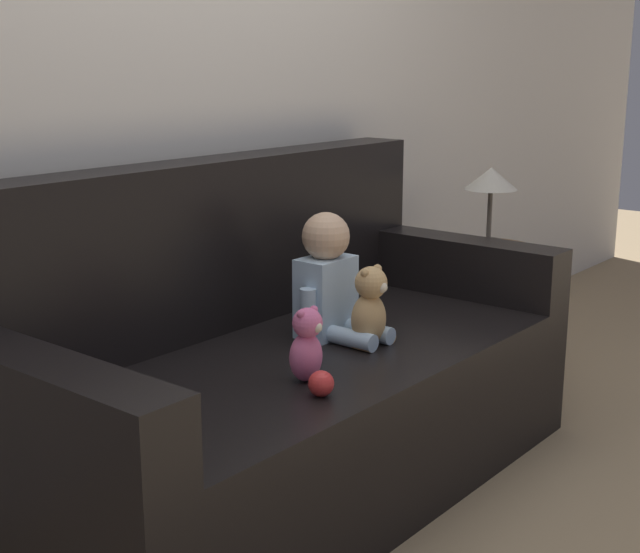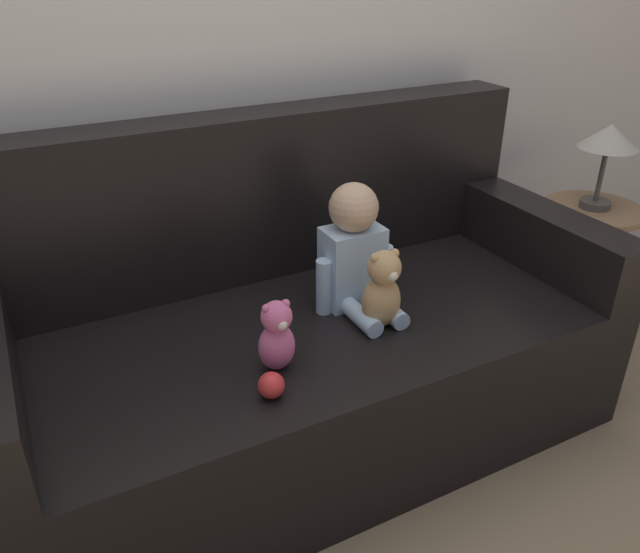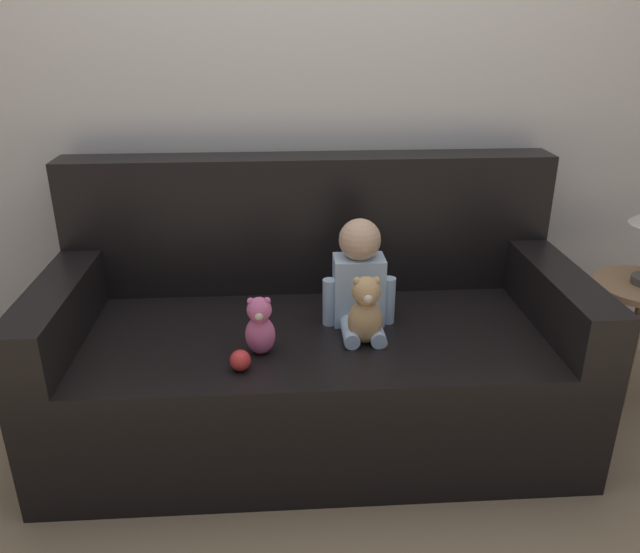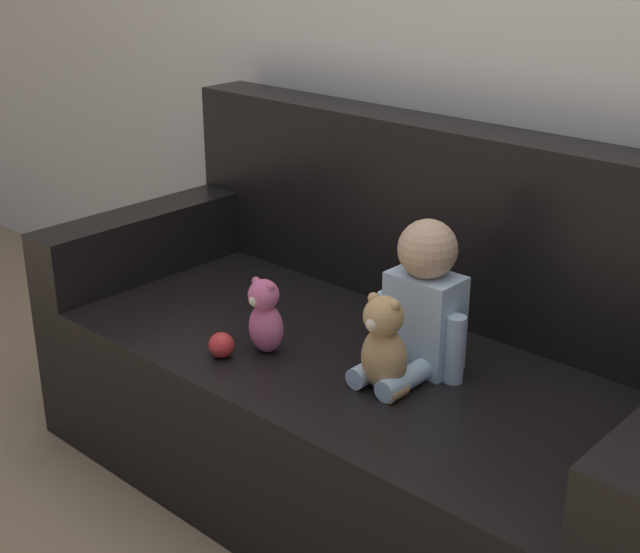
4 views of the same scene
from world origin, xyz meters
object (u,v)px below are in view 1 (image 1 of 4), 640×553
object	(u,v)px
plush_toy_side	(307,345)
toy_ball	(321,384)
teddy_bear_brown	(370,309)
person_baby	(329,282)
side_table	(489,223)
couch	(280,381)

from	to	relation	value
plush_toy_side	toy_ball	distance (m)	0.14
teddy_bear_brown	plush_toy_side	xyz separation A→B (m)	(-0.37, -0.05, -0.01)
person_baby	plush_toy_side	world-z (taller)	person_baby
teddy_bear_brown	side_table	size ratio (longest dim) A/B	0.28
person_baby	couch	bearing A→B (deg)	159.93
couch	toy_ball	xyz separation A→B (m)	(-0.26, -0.38, 0.16)
teddy_bear_brown	couch	bearing A→B (deg)	128.21
couch	person_baby	xyz separation A→B (m)	(0.17, -0.06, 0.30)
teddy_bear_brown	toy_ball	world-z (taller)	teddy_bear_brown
toy_ball	couch	bearing A→B (deg)	55.61
plush_toy_side	side_table	xyz separation A→B (m)	(1.51, 0.26, 0.10)
couch	plush_toy_side	xyz separation A→B (m)	(-0.19, -0.27, 0.23)
teddy_bear_brown	side_table	distance (m)	1.16
plush_toy_side	side_table	distance (m)	1.53
couch	plush_toy_side	world-z (taller)	couch
teddy_bear_brown	plush_toy_side	bearing A→B (deg)	-172.10
teddy_bear_brown	toy_ball	xyz separation A→B (m)	(-0.43, -0.15, -0.08)
couch	toy_ball	size ratio (longest dim) A/B	28.02
person_baby	plush_toy_side	distance (m)	0.43
teddy_bear_brown	plush_toy_side	world-z (taller)	teddy_bear_brown
person_baby	toy_ball	distance (m)	0.55
plush_toy_side	person_baby	bearing A→B (deg)	29.99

